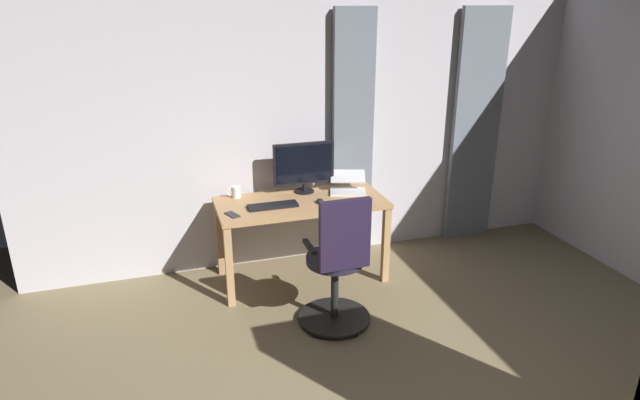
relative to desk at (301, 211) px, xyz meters
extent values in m
cube|color=silver|center=(-0.24, -0.48, 0.64)|extent=(5.30, 0.10, 2.57)
cube|color=slate|center=(-1.92, -0.37, 0.52)|extent=(0.51, 0.06, 2.33)
cube|color=slate|center=(-0.61, -0.37, 0.52)|extent=(0.39, 0.06, 2.33)
cube|color=tan|center=(0.00, 0.00, 0.08)|extent=(1.46, 0.66, 0.04)
cube|color=tan|center=(-0.69, 0.29, -0.29)|extent=(0.06, 0.06, 0.70)
cube|color=tan|center=(0.69, 0.29, -0.29)|extent=(0.06, 0.06, 0.70)
cube|color=tan|center=(-0.69, -0.29, -0.29)|extent=(0.06, 0.06, 0.70)
cube|color=tan|center=(0.69, -0.29, -0.29)|extent=(0.06, 0.06, 0.70)
cylinder|color=black|center=(-0.05, 0.78, -0.61)|extent=(0.56, 0.56, 0.02)
sphere|color=black|center=(-0.31, 0.77, -0.62)|extent=(0.05, 0.05, 0.05)
sphere|color=black|center=(-0.12, 0.53, -0.62)|extent=(0.05, 0.05, 0.05)
sphere|color=black|center=(0.16, 0.63, -0.62)|extent=(0.05, 0.05, 0.05)
sphere|color=black|center=(0.16, 0.93, -0.62)|extent=(0.05, 0.05, 0.05)
sphere|color=black|center=(-0.13, 1.02, -0.62)|extent=(0.05, 0.05, 0.05)
cylinder|color=black|center=(-0.05, 0.78, -0.37)|extent=(0.06, 0.06, 0.48)
cylinder|color=#1F1D2E|center=(-0.05, 0.78, -0.10)|extent=(0.45, 0.45, 0.05)
cube|color=#231932|center=(-0.05, 0.98, 0.18)|extent=(0.37, 0.05, 0.52)
cube|color=black|center=(0.15, 0.78, 0.03)|extent=(0.04, 0.24, 0.03)
cube|color=black|center=(-0.25, 0.77, 0.03)|extent=(0.04, 0.24, 0.03)
cylinder|color=black|center=(-0.09, -0.21, 0.10)|extent=(0.18, 0.18, 0.01)
cylinder|color=black|center=(-0.09, -0.21, 0.14)|extent=(0.04, 0.04, 0.07)
cube|color=black|center=(-0.09, -0.22, 0.37)|extent=(0.56, 0.03, 0.38)
cube|color=black|center=(-0.09, -0.20, 0.37)|extent=(0.51, 0.01, 0.33)
cube|color=black|center=(0.27, 0.08, 0.11)|extent=(0.42, 0.13, 0.02)
cube|color=white|center=(-0.46, -0.07, 0.11)|extent=(0.37, 0.30, 0.02)
cube|color=white|center=(-0.49, -0.17, 0.22)|extent=(0.36, 0.30, 0.07)
ellipsoid|color=#232328|center=(-0.14, 0.11, 0.12)|extent=(0.06, 0.10, 0.04)
cube|color=#232328|center=(0.62, 0.16, 0.10)|extent=(0.12, 0.16, 0.01)
cube|color=#333338|center=(-0.36, 0.19, 0.10)|extent=(0.07, 0.14, 0.01)
cylinder|color=white|center=(0.52, -0.25, 0.15)|extent=(0.08, 0.08, 0.10)
torus|color=white|center=(0.57, -0.25, 0.15)|extent=(0.07, 0.01, 0.07)
camera|label=1|loc=(1.14, 4.18, 1.73)|focal=30.00mm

